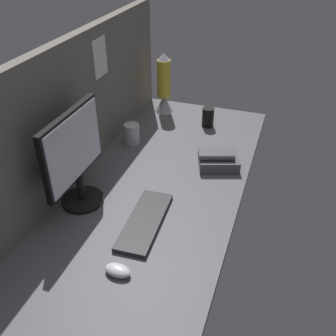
{
  "coord_description": "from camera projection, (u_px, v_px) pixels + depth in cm",
  "views": [
    {
      "loc": [
        -133.25,
        -51.97,
        104.45
      ],
      "look_at": [
        -8.81,
        0.0,
        14.0
      ],
      "focal_mm": 41.11,
      "sensor_mm": 36.0,
      "label": 1
    }
  ],
  "objects": [
    {
      "name": "mug_black_travel",
      "position": [
        208.0,
        117.0,
        2.21
      ],
      "size": [
        6.72,
        6.72,
        11.23
      ],
      "color": "black",
      "rests_on": "ground_plane"
    },
    {
      "name": "desk_phone",
      "position": [
        218.0,
        160.0,
        1.88
      ],
      "size": [
        22.14,
        23.41,
        8.8
      ],
      "color": "#4C4C51",
      "rests_on": "ground_plane"
    },
    {
      "name": "mug_steel",
      "position": [
        132.0,
        134.0,
        2.05
      ],
      "size": [
        8.21,
        8.21,
        11.1
      ],
      "color": "#B2B2B7",
      "rests_on": "ground_plane"
    },
    {
      "name": "monitor",
      "position": [
        75.0,
        156.0,
        1.53
      ],
      "size": [
        39.53,
        18.0,
        41.89
      ],
      "color": "black",
      "rests_on": "ground_plane"
    },
    {
      "name": "mouse",
      "position": [
        118.0,
        270.0,
        1.32
      ],
      "size": [
        6.35,
        10.02,
        3.4
      ],
      "primitive_type": "ellipsoid",
      "rotation": [
        0.0,
        0.0,
        -0.08
      ],
      "color": "silver",
      "rests_on": "ground_plane"
    },
    {
      "name": "keyboard",
      "position": [
        145.0,
        221.0,
        1.54
      ],
      "size": [
        37.6,
        14.81,
        2.0
      ],
      "primitive_type": "cube",
      "rotation": [
        0.0,
        0.0,
        0.05
      ],
      "color": "#262628",
      "rests_on": "ground_plane"
    },
    {
      "name": "cubicle_wall_back",
      "position": [
        73.0,
        111.0,
        1.7
      ],
      "size": [
        180.0,
        5.5,
        62.18
      ],
      "color": "slate",
      "rests_on": "ground_plane"
    },
    {
      "name": "ground_plane",
      "position": [
        154.0,
        186.0,
        1.78
      ],
      "size": [
        180.0,
        80.0,
        3.0
      ],
      "primitive_type": "cube",
      "color": "#515156"
    },
    {
      "name": "lava_lamp",
      "position": [
        164.0,
        88.0,
        2.32
      ],
      "size": [
        11.14,
        11.14,
        36.44
      ],
      "color": "#A5A5AD",
      "rests_on": "ground_plane"
    }
  ]
}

